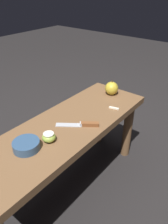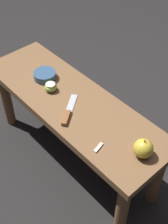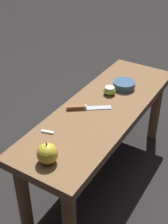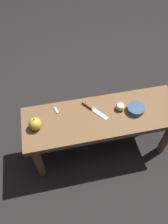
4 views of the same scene
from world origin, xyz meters
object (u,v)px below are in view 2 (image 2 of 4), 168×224
apple_whole (143,148)px  bowl (45,75)px  knife (68,114)px  wooden_bench (72,112)px  apple_cut (51,87)px

apple_whole → bowl: 0.69m
bowl → knife: bearing=163.9°
knife → bowl: bearing=37.6°
wooden_bench → apple_whole: (-0.46, -0.01, 0.13)m
wooden_bench → bowl: size_ratio=9.32×
knife → apple_cut: apple_cut is taller
wooden_bench → bowl: bearing=-1.9°
bowl → wooden_bench: bearing=178.1°
knife → apple_whole: bearing=-114.2°
knife → apple_cut: bearing=39.8°
apple_whole → bowl: bearing=-0.1°
apple_whole → apple_cut: bearing=3.4°
apple_whole → knife: bearing=12.1°
knife → apple_cut: (0.20, -0.05, 0.01)m
apple_whole → apple_cut: 0.59m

